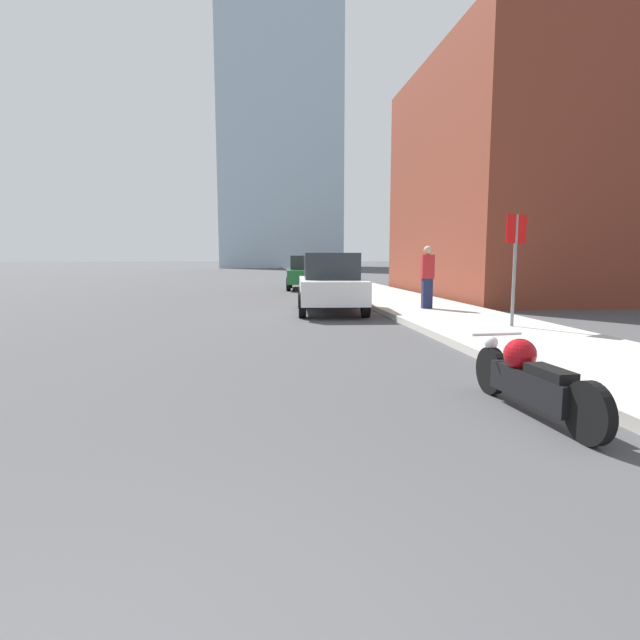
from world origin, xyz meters
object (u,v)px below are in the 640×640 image
(parked_car_white, at_px, (331,283))
(parked_car_green, at_px, (306,272))
(pedestrian, at_px, (427,276))
(stop_sign, at_px, (515,251))
(motorcycle, at_px, (530,379))

(parked_car_white, xyz_separation_m, parked_car_green, (0.28, 11.04, -0.02))
(parked_car_green, height_order, pedestrian, pedestrian)
(stop_sign, distance_m, pedestrian, 4.01)
(parked_car_green, distance_m, stop_sign, 15.91)
(stop_sign, xyz_separation_m, pedestrian, (-0.58, 3.91, -0.67))
(parked_car_white, height_order, parked_car_green, parked_car_white)
(parked_car_white, xyz_separation_m, pedestrian, (2.76, -0.64, 0.22))
(parked_car_white, bearing_deg, parked_car_green, 92.62)
(parked_car_green, xyz_separation_m, pedestrian, (2.48, -11.67, 0.24))
(parked_car_green, bearing_deg, pedestrian, -72.47)
(motorcycle, xyz_separation_m, parked_car_white, (-0.68, 9.93, 0.50))
(motorcycle, bearing_deg, parked_car_green, 87.84)
(parked_car_white, distance_m, stop_sign, 5.71)
(parked_car_white, distance_m, pedestrian, 2.84)
(parked_car_white, relative_size, pedestrian, 2.40)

